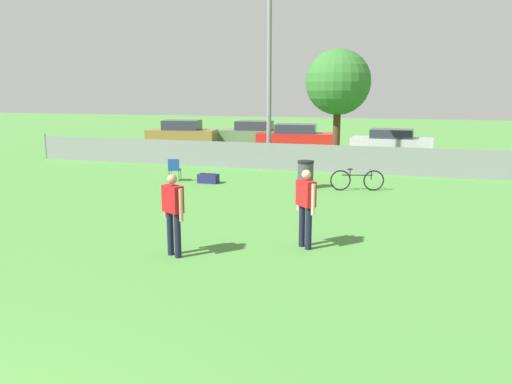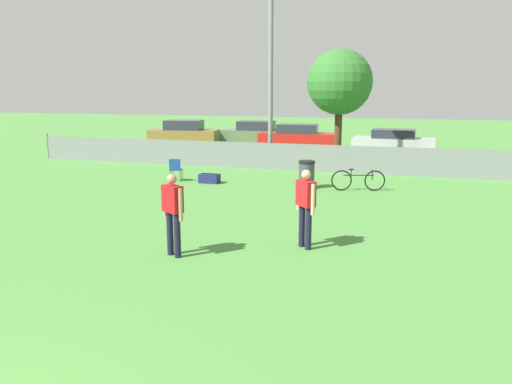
% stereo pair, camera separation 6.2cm
% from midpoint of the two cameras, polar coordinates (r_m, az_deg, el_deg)
% --- Properties ---
extents(fence_backline, '(25.20, 0.07, 1.21)m').
position_cam_midpoint_polar(fence_backline, '(20.50, 5.45, 3.94)').
color(fence_backline, gray).
rests_on(fence_backline, ground_plane).
extents(light_pole, '(0.90, 0.36, 9.55)m').
position_cam_midpoint_polar(light_pole, '(21.60, 1.80, 17.67)').
color(light_pole, gray).
rests_on(light_pole, ground_plane).
extents(tree_near_pole, '(2.80, 2.80, 5.00)m').
position_cam_midpoint_polar(tree_near_pole, '(22.16, 9.62, 12.23)').
color(tree_near_pole, '#4C331E').
rests_on(tree_near_pole, ground_plane).
extents(player_thrower_red, '(0.54, 0.40, 1.65)m').
position_cam_midpoint_polar(player_thrower_red, '(9.85, -9.31, -1.92)').
color(player_thrower_red, '#191933').
rests_on(player_thrower_red, ground_plane).
extents(player_defender_red, '(0.47, 0.46, 1.65)m').
position_cam_midpoint_polar(player_defender_red, '(10.28, 5.86, -1.26)').
color(player_defender_red, '#191933').
rests_on(player_defender_red, ground_plane).
extents(folding_chair_sideline, '(0.50, 0.50, 0.82)m').
position_cam_midpoint_polar(folding_chair_sideline, '(18.30, -9.08, 2.71)').
color(folding_chair_sideline, '#333338').
rests_on(folding_chair_sideline, ground_plane).
extents(bicycle_sideline, '(1.71, 0.59, 0.73)m').
position_cam_midpoint_polar(bicycle_sideline, '(16.68, 11.71, 1.34)').
color(bicycle_sideline, black).
rests_on(bicycle_sideline, ground_plane).
extents(trash_bin, '(0.55, 0.55, 0.93)m').
position_cam_midpoint_polar(trash_bin, '(16.81, 5.91, 2.01)').
color(trash_bin, '#3F3F44').
rests_on(trash_bin, ground_plane).
extents(gear_bag_sideline, '(0.71, 0.39, 0.34)m').
position_cam_midpoint_polar(gear_bag_sideline, '(17.83, -5.25, 1.55)').
color(gear_bag_sideline, navy).
rests_on(gear_bag_sideline, ground_plane).
extents(parked_car_tan, '(4.27, 2.34, 1.53)m').
position_cam_midpoint_polar(parked_car_tan, '(30.25, -8.16, 6.64)').
color(parked_car_tan, black).
rests_on(parked_car_tan, ground_plane).
extents(parked_car_olive, '(4.11, 2.05, 1.45)m').
position_cam_midpoint_polar(parked_car_olive, '(30.38, 0.08, 6.70)').
color(parked_car_olive, black).
rests_on(parked_car_olive, ground_plane).
extents(parked_car_red, '(4.53, 2.15, 1.37)m').
position_cam_midpoint_polar(parked_car_red, '(28.79, 4.84, 6.33)').
color(parked_car_red, black).
rests_on(parked_car_red, ground_plane).
extents(parked_car_silver, '(4.21, 1.86, 1.26)m').
position_cam_midpoint_polar(parked_car_silver, '(27.28, 15.51, 5.59)').
color(parked_car_silver, black).
rests_on(parked_car_silver, ground_plane).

